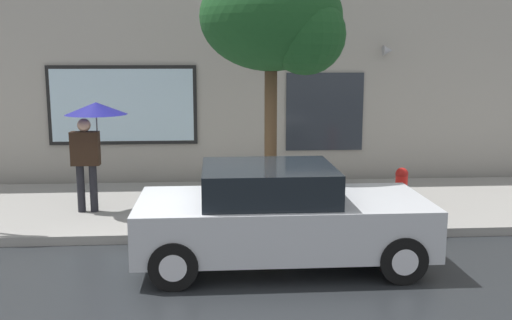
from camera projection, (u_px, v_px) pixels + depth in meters
ground_plane at (210, 264)px, 8.30m from camera, size 60.00×60.00×0.00m
sidewalk at (211, 207)px, 11.24m from camera, size 20.00×4.00×0.15m
building_facade at (209, 33)px, 13.10m from camera, size 20.00×0.67×7.00m
parked_car at (279, 216)px, 8.23m from camera, size 4.09×1.92×1.44m
fire_hydrant at (401, 190)px, 10.54m from camera, size 0.30×0.44×0.82m
pedestrian_with_umbrella at (93, 123)px, 10.32m from camera, size 1.10×1.10×2.00m
street_tree at (278, 22)px, 9.79m from camera, size 2.45×2.08×4.39m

